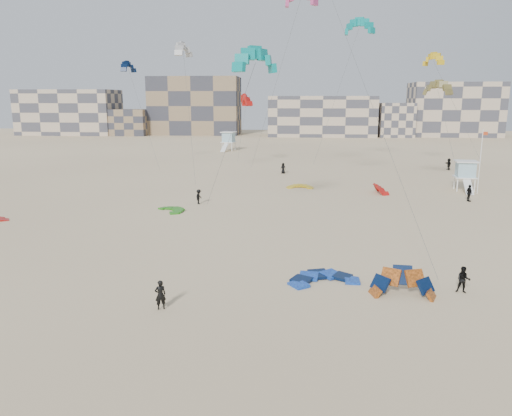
# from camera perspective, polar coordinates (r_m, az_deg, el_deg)

# --- Properties ---
(ground) EXTENTS (320.00, 320.00, 0.00)m
(ground) POSITION_cam_1_polar(r_m,az_deg,el_deg) (28.94, -1.59, -10.10)
(ground) COLOR beige
(ground) RESTS_ON ground
(kite_ground_blue) EXTENTS (5.03, 5.17, 0.98)m
(kite_ground_blue) POSITION_cam_1_polar(r_m,az_deg,el_deg) (31.48, 7.69, -8.31)
(kite_ground_blue) COLOR blue
(kite_ground_blue) RESTS_ON ground
(kite_ground_orange) EXTENTS (4.02, 3.91, 3.61)m
(kite_ground_orange) POSITION_cam_1_polar(r_m,az_deg,el_deg) (30.31, 16.37, -9.56)
(kite_ground_orange) COLOR orange
(kite_ground_orange) RESTS_ON ground
(kite_ground_green) EXTENTS (4.44, 4.41, 0.59)m
(kite_ground_green) POSITION_cam_1_polar(r_m,az_deg,el_deg) (51.08, -9.59, -0.33)
(kite_ground_green) COLOR #2E7A14
(kite_ground_green) RESTS_ON ground
(kite_ground_red_far) EXTENTS (3.30, 3.21, 3.11)m
(kite_ground_red_far) POSITION_cam_1_polar(r_m,az_deg,el_deg) (61.72, 14.10, 1.64)
(kite_ground_red_far) COLOR #BB0814
(kite_ground_red_far) RESTS_ON ground
(kite_ground_yellow) EXTENTS (3.18, 3.37, 1.06)m
(kite_ground_yellow) POSITION_cam_1_polar(r_m,az_deg,el_deg) (63.81, 5.04, 2.31)
(kite_ground_yellow) COLOR yellow
(kite_ground_yellow) RESTS_ON ground
(kitesurfer_main) EXTENTS (0.71, 0.61, 1.63)m
(kitesurfer_main) POSITION_cam_1_polar(r_m,az_deg,el_deg) (27.50, -10.88, -9.72)
(kitesurfer_main) COLOR black
(kitesurfer_main) RESTS_ON ground
(kitesurfer_b) EXTENTS (0.90, 0.78, 1.58)m
(kitesurfer_b) POSITION_cam_1_polar(r_m,az_deg,el_deg) (31.58, 22.62, -7.59)
(kitesurfer_b) COLOR black
(kitesurfer_b) RESTS_ON ground
(kitesurfer_c) EXTENTS (0.82, 1.14, 1.59)m
(kitesurfer_c) POSITION_cam_1_polar(r_m,az_deg,el_deg) (53.91, -6.55, 1.29)
(kitesurfer_c) COLOR black
(kitesurfer_c) RESTS_ON ground
(kitesurfer_d) EXTENTS (0.69, 1.18, 1.89)m
(kitesurfer_d) POSITION_cam_1_polar(r_m,az_deg,el_deg) (59.70, 23.19, 1.58)
(kitesurfer_d) COLOR black
(kitesurfer_d) RESTS_ON ground
(kitesurfer_e) EXTENTS (0.91, 0.74, 1.62)m
(kitesurfer_e) POSITION_cam_1_polar(r_m,az_deg,el_deg) (76.06, 3.12, 4.57)
(kitesurfer_e) COLOR black
(kitesurfer_e) RESTS_ON ground
(kitesurfer_f) EXTENTS (0.87, 1.80, 1.86)m
(kitesurfer_f) POSITION_cam_1_polar(r_m,az_deg,el_deg) (85.56, 21.16, 4.70)
(kitesurfer_f) COLOR black
(kitesurfer_f) RESTS_ON ground
(kite_fly_teal_a) EXTENTS (7.87, 7.09, 14.30)m
(kite_fly_teal_a) POSITION_cam_1_polar(r_m,az_deg,el_deg) (43.29, -0.05, 16.29)
(kite_fly_teal_a) COLOR #028591
(kite_fly_teal_a) RESTS_ON ground
(kite_fly_grey) EXTENTS (4.67, 9.27, 17.27)m
(kite_fly_grey) POSITION_cam_1_polar(r_m,az_deg,el_deg) (67.65, -8.31, 17.35)
(kite_fly_grey) COLOR silver
(kite_fly_grey) RESTS_ON ground
(kite_fly_olive) EXTENTS (4.86, 11.63, 12.65)m
(kite_fly_olive) POSITION_cam_1_polar(r_m,az_deg,el_deg) (66.43, 20.03, 12.63)
(kite_fly_olive) COLOR brown
(kite_fly_olive) RESTS_ON ground
(kite_fly_yellow) EXTENTS (11.07, 4.71, 16.79)m
(kite_fly_yellow) POSITION_cam_1_polar(r_m,az_deg,el_deg) (82.65, 19.59, 15.60)
(kite_fly_yellow) COLOR yellow
(kite_fly_yellow) RESTS_ON ground
(kite_fly_navy) EXTENTS (8.92, 10.93, 16.08)m
(kite_fly_navy) POSITION_cam_1_polar(r_m,az_deg,el_deg) (84.53, -14.40, 15.27)
(kite_fly_navy) COLOR #08153C
(kite_fly_navy) RESTS_ON ground
(kite_fly_teal_b) EXTENTS (9.37, 5.58, 22.02)m
(kite_fly_teal_b) POSITION_cam_1_polar(r_m,az_deg,el_deg) (82.42, 11.70, 19.51)
(kite_fly_teal_b) COLOR #028591
(kite_fly_teal_b) RESTS_ON ground
(kite_fly_red) EXTENTS (4.83, 4.73, 11.31)m
(kite_fly_red) POSITION_cam_1_polar(r_m,az_deg,el_deg) (83.64, -1.12, 12.12)
(kite_fly_red) COLOR #BB0814
(kite_fly_red) RESTS_ON ground
(lifeguard_tower_near) EXTENTS (2.89, 5.20, 3.69)m
(lifeguard_tower_near) POSITION_cam_1_polar(r_m,az_deg,el_deg) (66.58, 22.78, 3.41)
(lifeguard_tower_near) COLOR white
(lifeguard_tower_near) RESTS_ON ground
(lifeguard_tower_far) EXTENTS (3.45, 5.94, 4.12)m
(lifeguard_tower_far) POSITION_cam_1_polar(r_m,az_deg,el_deg) (110.30, -3.15, 7.62)
(lifeguard_tower_far) COLOR white
(lifeguard_tower_far) RESTS_ON ground
(flagpole) EXTENTS (0.62, 0.10, 7.62)m
(flagpole) POSITION_cam_1_polar(r_m,az_deg,el_deg) (64.72, 24.27, 5.00)
(flagpole) COLOR white
(flagpole) RESTS_ON ground
(condo_west_a) EXTENTS (30.00, 15.00, 14.00)m
(condo_west_a) POSITION_cam_1_polar(r_m,az_deg,el_deg) (172.82, -20.51, 10.21)
(condo_west_a) COLOR #C2AB8E
(condo_west_a) RESTS_ON ground
(condo_west_b) EXTENTS (28.00, 14.00, 18.00)m
(condo_west_b) POSITION_cam_1_polar(r_m,az_deg,el_deg) (163.96, -6.94, 11.51)
(condo_west_b) COLOR #856E50
(condo_west_b) RESTS_ON ground
(condo_mid) EXTENTS (32.00, 16.00, 12.00)m
(condo_mid) POSITION_cam_1_polar(r_m,az_deg,el_deg) (156.81, 7.49, 10.37)
(condo_mid) COLOR #C2AB8E
(condo_mid) RESTS_ON ground
(condo_east) EXTENTS (26.00, 14.00, 16.00)m
(condo_east) POSITION_cam_1_polar(r_m,az_deg,el_deg) (165.41, 21.69, 10.41)
(condo_east) COLOR #C2AB8E
(condo_east) RESTS_ON ground
(condo_fill_left) EXTENTS (12.00, 10.00, 8.00)m
(condo_fill_left) POSITION_cam_1_polar(r_m,az_deg,el_deg) (163.58, -14.30, 9.47)
(condo_fill_left) COLOR #856E50
(condo_fill_left) RESTS_ON ground
(condo_fill_right) EXTENTS (10.00, 10.00, 10.00)m
(condo_fill_right) POSITION_cam_1_polar(r_m,az_deg,el_deg) (157.38, 15.66, 9.67)
(condo_fill_right) COLOR #C2AB8E
(condo_fill_right) RESTS_ON ground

